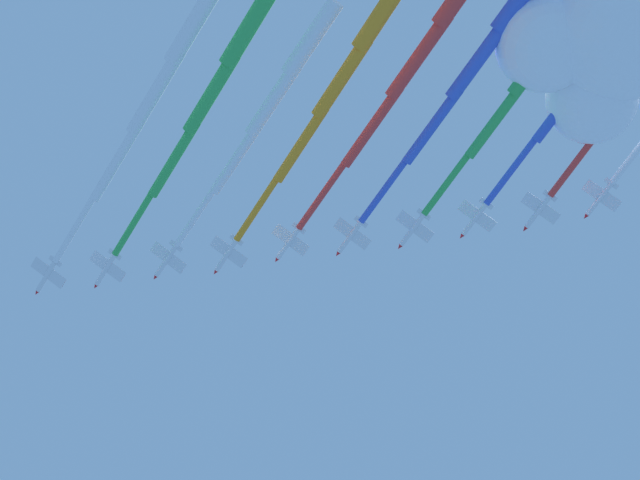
# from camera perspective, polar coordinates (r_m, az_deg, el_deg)

# --- Properties ---
(jet_lead) EXTENTS (44.68, 70.58, 4.40)m
(jet_lead) POSITION_cam_1_polar(r_m,az_deg,el_deg) (231.98, -8.28, 7.61)
(jet_lead) COLOR silver
(jet_port_inner) EXTENTS (42.01, 67.36, 4.40)m
(jet_port_inner) POSITION_cam_1_polar(r_m,az_deg,el_deg) (229.73, -5.48, 7.57)
(jet_port_inner) COLOR silver
(jet_starboard_inner) EXTENTS (40.90, 61.96, 4.39)m
(jet_starboard_inner) POSITION_cam_1_polar(r_m,az_deg,el_deg) (229.43, -2.34, 7.24)
(jet_starboard_inner) COLOR silver
(jet_port_mid) EXTENTS (42.14, 66.79, 4.37)m
(jet_port_mid) POSITION_cam_1_polar(r_m,az_deg,el_deg) (226.50, 1.19, 8.39)
(jet_port_mid) COLOR silver
(jet_starboard_mid) EXTENTS (45.73, 70.07, 4.33)m
(jet_starboard_mid) POSITION_cam_1_polar(r_m,az_deg,el_deg) (228.26, 5.15, 9.47)
(jet_starboard_mid) COLOR silver
(jet_port_outer) EXTENTS (43.47, 66.14, 4.37)m
(jet_port_outer) POSITION_cam_1_polar(r_m,az_deg,el_deg) (228.44, 8.13, 9.21)
(jet_port_outer) COLOR silver
(jet_starboard_outer) EXTENTS (41.76, 63.97, 4.36)m
(jet_starboard_outer) POSITION_cam_1_polar(r_m,az_deg,el_deg) (229.56, 11.17, 9.22)
(jet_starboard_outer) COLOR silver
(jet_trail_port) EXTENTS (44.33, 68.59, 4.34)m
(jet_trail_port) POSITION_cam_1_polar(r_m,az_deg,el_deg) (232.84, 14.86, 10.34)
(jet_trail_port) COLOR silver
(cloud_puff) EXTENTS (47.06, 38.86, 29.37)m
(cloud_puff) POSITION_cam_1_polar(r_m,az_deg,el_deg) (234.24, 14.74, 9.81)
(cloud_puff) COLOR white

